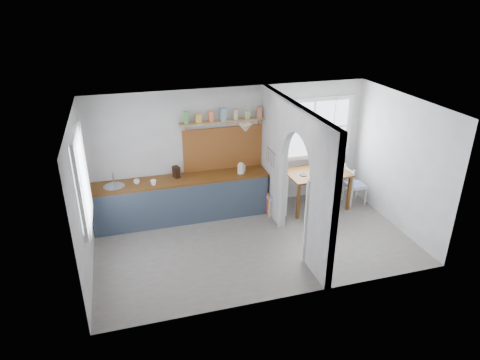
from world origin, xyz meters
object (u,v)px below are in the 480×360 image
object	(u,v)px
dining_table	(316,189)
kettle	(241,168)
chair_right	(355,185)
chair_left	(275,194)
vase	(316,163)

from	to	relation	value
dining_table	kettle	size ratio (longest dim) A/B	5.93
dining_table	chair_right	bearing A→B (deg)	-7.54
chair_left	vase	world-z (taller)	vase
chair_left	vase	xyz separation A→B (m)	(1.01, 0.24, 0.48)
dining_table	chair_right	distance (m)	0.91
vase	chair_left	bearing A→B (deg)	-166.52
chair_left	chair_right	world-z (taller)	chair_left
chair_right	kettle	bearing A→B (deg)	82.54
chair_left	chair_right	bearing A→B (deg)	91.22
dining_table	kettle	bearing A→B (deg)	170.59
chair_right	vase	size ratio (longest dim) A/B	4.13
chair_right	vase	xyz separation A→B (m)	(-0.83, 0.28, 0.48)
dining_table	chair_left	size ratio (longest dim) A/B	1.48
chair_right	dining_table	bearing A→B (deg)	83.74
dining_table	chair_right	xyz separation A→B (m)	(0.90, -0.08, 0.03)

